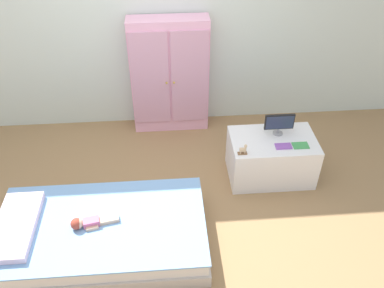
% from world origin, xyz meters
% --- Properties ---
extents(ground_plane, '(10.00, 10.00, 0.02)m').
position_xyz_m(ground_plane, '(0.00, 0.00, -0.01)').
color(ground_plane, '#99754C').
extents(back_wall, '(6.40, 0.05, 2.70)m').
position_xyz_m(back_wall, '(0.00, 1.57, 1.35)').
color(back_wall, silver).
rests_on(back_wall, ground_plane).
extents(bed, '(1.76, 0.98, 0.27)m').
position_xyz_m(bed, '(-0.42, -0.32, 0.14)').
color(bed, beige).
rests_on(bed, ground_plane).
extents(pillow, '(0.32, 0.71, 0.06)m').
position_xyz_m(pillow, '(-1.10, -0.32, 0.30)').
color(pillow, silver).
rests_on(pillow, bed).
extents(doll, '(0.39, 0.15, 0.10)m').
position_xyz_m(doll, '(-0.53, -0.34, 0.31)').
color(doll, '#D6668E').
rests_on(doll, bed).
extents(wardrobe, '(0.86, 0.28, 1.33)m').
position_xyz_m(wardrobe, '(0.23, 1.40, 0.67)').
color(wardrobe, '#EFADCC').
rests_on(wardrobe, ground_plane).
extents(tv_stand, '(0.84, 0.53, 0.46)m').
position_xyz_m(tv_stand, '(1.20, 0.45, 0.23)').
color(tv_stand, white).
rests_on(tv_stand, ground_plane).
extents(tv_monitor, '(0.29, 0.10, 0.22)m').
position_xyz_m(tv_monitor, '(1.26, 0.54, 0.59)').
color(tv_monitor, '#99999E').
rests_on(tv_monitor, tv_stand).
extents(rocking_horse_toy, '(0.09, 0.04, 0.11)m').
position_xyz_m(rocking_horse_toy, '(0.86, 0.25, 0.51)').
color(rocking_horse_toy, '#8E6642').
rests_on(rocking_horse_toy, tv_stand).
extents(book_purple, '(0.15, 0.09, 0.01)m').
position_xyz_m(book_purple, '(1.27, 0.33, 0.47)').
color(book_purple, '#8E51B2').
rests_on(book_purple, tv_stand).
extents(book_green, '(0.15, 0.10, 0.01)m').
position_xyz_m(book_green, '(1.43, 0.33, 0.47)').
color(book_green, '#429E51').
rests_on(book_green, tv_stand).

